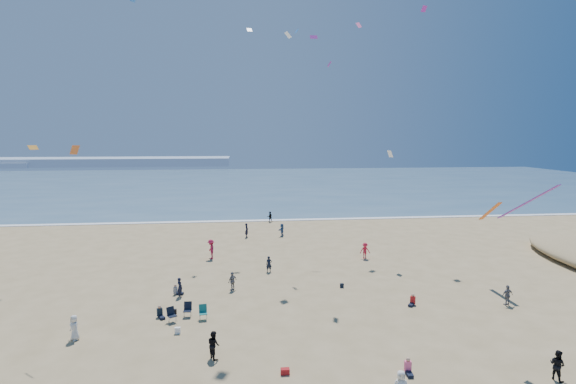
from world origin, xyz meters
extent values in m
cube|color=#476B84|center=(0.00, 95.00, 0.03)|extent=(220.00, 100.00, 0.06)
cube|color=white|center=(0.00, 45.00, 0.04)|extent=(220.00, 1.20, 0.08)
cube|color=#7A8EA8|center=(-60.00, 170.00, 1.60)|extent=(110.00, 20.00, 3.20)
imported|color=black|center=(3.32, 43.95, 0.75)|extent=(0.83, 0.70, 1.51)
imported|color=black|center=(14.88, 0.95, 0.78)|extent=(0.84, 0.93, 1.56)
imported|color=gray|center=(-1.57, 15.98, 0.75)|extent=(0.87, 0.90, 1.51)
imported|color=black|center=(-0.12, 34.61, 0.86)|extent=(0.48, 0.67, 1.72)
imported|color=red|center=(11.48, 23.91, 0.80)|extent=(1.04, 0.61, 1.61)
imported|color=silver|center=(-10.92, 8.24, 0.77)|extent=(0.87, 0.88, 1.54)
imported|color=#A81839|center=(-3.83, 25.47, 0.97)|extent=(0.99, 1.39, 1.95)
imported|color=#32568A|center=(4.18, 34.92, 0.76)|extent=(1.06, 1.46, 1.53)
imported|color=slate|center=(18.30, 10.63, 0.75)|extent=(0.93, 0.50, 1.50)
imported|color=black|center=(-5.54, 14.91, 0.76)|extent=(0.62, 0.66, 1.51)
imported|color=black|center=(1.63, 20.47, 0.72)|extent=(0.57, 0.41, 1.45)
imported|color=black|center=(-2.45, 5.05, 0.78)|extent=(0.90, 0.96, 1.56)
cube|color=white|center=(-4.87, 8.43, 0.20)|extent=(0.35, 0.20, 0.40)
cube|color=black|center=(-5.49, 11.47, 0.19)|extent=(0.30, 0.22, 0.38)
cube|color=#A8181A|center=(1.30, 2.95, 0.15)|extent=(0.45, 0.30, 0.30)
cube|color=black|center=(7.23, 15.67, 0.17)|extent=(0.28, 0.18, 0.34)
cube|color=purple|center=(7.52, 32.25, 23.10)|extent=(0.84, 0.33, 0.43)
cube|color=purple|center=(19.16, 29.86, 25.81)|extent=(0.66, 0.52, 0.60)
cube|color=#F96EDA|center=(12.70, 32.56, 24.58)|extent=(0.75, 0.74, 0.45)
cube|color=purple|center=(6.64, 18.88, 18.11)|extent=(0.49, 0.84, 0.40)
cube|color=blue|center=(5.03, 27.79, 22.68)|extent=(0.37, 0.72, 0.38)
cube|color=orange|center=(-10.97, 10.19, 11.37)|extent=(0.77, 0.71, 0.56)
cube|color=white|center=(0.42, 33.10, 23.88)|extent=(0.64, 0.67, 0.48)
cube|color=white|center=(3.79, 24.35, 21.55)|extent=(0.66, 0.82, 0.51)
cube|color=silver|center=(13.76, 23.81, 10.45)|extent=(0.51, 0.66, 0.67)
cube|color=orange|center=(-18.19, 21.33, 11.24)|extent=(0.68, 0.88, 0.38)
cube|color=purple|center=(14.50, 3.59, 8.68)|extent=(0.35, 3.14, 2.21)
cube|color=#DA5916|center=(19.40, 15.35, 6.11)|extent=(0.35, 2.64, 1.87)
camera|label=1|loc=(-0.91, -18.75, 12.26)|focal=28.00mm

